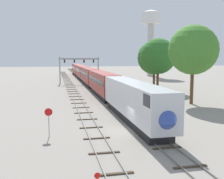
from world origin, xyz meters
TOP-DOWN VIEW (x-y plane):
  - ground_plane at (0.00, 0.00)m, footprint 400.00×400.00m
  - track_main at (2.00, 60.00)m, footprint 2.60×200.00m
  - track_near at (-3.50, 40.00)m, footprint 2.60×160.00m
  - passenger_train at (2.00, 48.42)m, footprint 3.04×109.39m
  - signal_gantry at (-0.25, 53.03)m, footprint 12.10×0.49m
  - water_tower at (31.59, 78.48)m, footprint 8.48×8.48m
  - stop_sign at (-8.00, -0.44)m, footprint 0.76×0.08m
  - trackside_tree_left at (15.04, 13.69)m, footprint 8.20×8.20m
  - trackside_tree_mid at (15.83, 30.86)m, footprint 8.21×8.21m
  - trackside_tree_right at (16.00, 33.63)m, footprint 8.04×8.04m

SIDE VIEW (x-z plane):
  - ground_plane at x=0.00m, z-range 0.00..0.00m
  - track_main at x=2.00m, z-range -0.01..0.15m
  - track_near at x=-3.50m, z-range -0.01..0.15m
  - stop_sign at x=-8.00m, z-range 0.43..3.31m
  - passenger_train at x=2.00m, z-range 0.21..5.01m
  - signal_gantry at x=-0.25m, z-range 1.85..9.80m
  - trackside_tree_right at x=16.00m, z-range 1.83..13.56m
  - trackside_tree_mid at x=15.83m, z-range 1.96..14.11m
  - trackside_tree_left at x=15.04m, z-range 2.44..15.56m
  - water_tower at x=31.59m, z-range 7.09..34.20m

